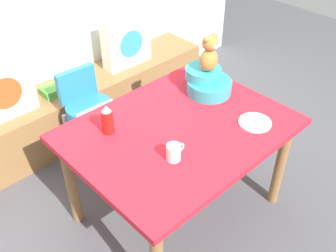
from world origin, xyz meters
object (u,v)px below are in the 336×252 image
(infant_seat_teal, at_px, (207,82))
(dinner_plate_near, at_px, (255,123))
(book_stack, at_px, (54,90))
(highchair, at_px, (88,108))
(pillow_floral_right, at_px, (126,41))
(ketchup_bottle, at_px, (107,120))
(pillow_floral_left, at_px, (1,90))
(dining_table, at_px, (179,139))
(teddy_bear, at_px, (209,54))
(coffee_mug, at_px, (174,152))

(infant_seat_teal, relative_size, dinner_plate_near, 1.65)
(book_stack, relative_size, infant_seat_teal, 0.61)
(highchair, bearing_deg, dinner_plate_near, -66.15)
(pillow_floral_right, relative_size, ketchup_bottle, 2.38)
(book_stack, distance_m, highchair, 0.44)
(pillow_floral_left, bearing_deg, highchair, -43.73)
(pillow_floral_right, distance_m, dining_table, 1.36)
(pillow_floral_left, distance_m, dining_table, 1.36)
(teddy_bear, distance_m, coffee_mug, 0.75)
(infant_seat_teal, distance_m, teddy_bear, 0.21)
(book_stack, height_order, infant_seat_teal, infant_seat_teal)
(ketchup_bottle, relative_size, coffee_mug, 1.54)
(pillow_floral_left, bearing_deg, pillow_floral_right, 0.00)
(pillow_floral_right, relative_size, teddy_bear, 1.76)
(pillow_floral_left, height_order, dinner_plate_near, pillow_floral_left)
(teddy_bear, relative_size, dinner_plate_near, 1.25)
(pillow_floral_left, xyz_separation_m, teddy_bear, (0.98, -1.08, 0.34))
(infant_seat_teal, bearing_deg, highchair, 129.44)
(dining_table, bearing_deg, infant_seat_teal, 20.68)
(pillow_floral_left, height_order, pillow_floral_right, same)
(infant_seat_teal, relative_size, teddy_bear, 1.32)
(ketchup_bottle, bearing_deg, dining_table, -36.72)
(dining_table, distance_m, teddy_bear, 0.58)
(dining_table, distance_m, dinner_plate_near, 0.47)
(pillow_floral_right, xyz_separation_m, infant_seat_teal, (-0.16, -1.08, 0.13))
(ketchup_bottle, height_order, coffee_mug, ketchup_bottle)
(teddy_bear, xyz_separation_m, dinner_plate_near, (-0.05, -0.44, -0.27))
(pillow_floral_right, relative_size, dining_table, 0.34)
(dining_table, bearing_deg, ketchup_bottle, 143.28)
(dining_table, distance_m, infant_seat_teal, 0.47)
(pillow_floral_left, bearing_deg, coffee_mug, -76.23)
(pillow_floral_right, xyz_separation_m, coffee_mug, (-0.79, -1.41, 0.11))
(highchair, bearing_deg, coffee_mug, -95.09)
(coffee_mug, bearing_deg, pillow_floral_left, 103.77)
(teddy_bear, xyz_separation_m, ketchup_bottle, (-0.75, 0.10, -0.19))
(ketchup_bottle, distance_m, dinner_plate_near, 0.88)
(highchair, bearing_deg, dining_table, -80.87)
(pillow_floral_left, height_order, infant_seat_teal, same)
(dining_table, bearing_deg, book_stack, 97.46)
(teddy_bear, relative_size, ketchup_bottle, 1.35)
(ketchup_bottle, bearing_deg, dinner_plate_near, -37.88)
(pillow_floral_left, xyz_separation_m, pillow_floral_right, (1.13, 0.00, 0.00))
(pillow_floral_right, relative_size, coffee_mug, 3.67)
(dining_table, height_order, dinner_plate_near, dinner_plate_near)
(highchair, bearing_deg, pillow_floral_right, 30.70)
(highchair, bearing_deg, infant_seat_teal, -50.56)
(pillow_floral_left, relative_size, infant_seat_teal, 1.33)
(pillow_floral_right, bearing_deg, coffee_mug, -119.20)
(coffee_mug, relative_size, dinner_plate_near, 0.60)
(dinner_plate_near, bearing_deg, book_stack, 108.69)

